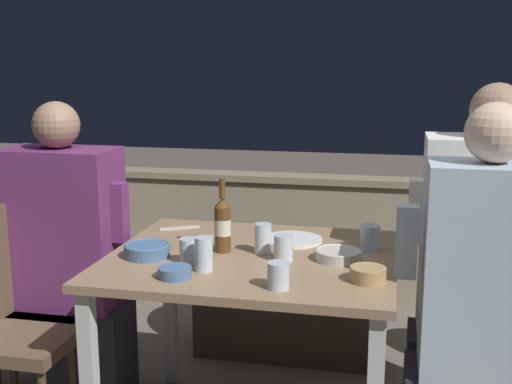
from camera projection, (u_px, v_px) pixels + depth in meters
name	position (u px, v px, depth m)	size (l,w,h in m)	color
parapet_wall	(309.00, 236.00, 3.96)	(9.00, 0.18, 0.77)	gray
dining_table	(252.00, 279.00, 2.36)	(1.03, 0.89, 0.76)	#937556
planter_hedge	(289.00, 283.00, 3.20)	(0.91, 0.47, 0.65)	brown
chair_left_far	(31.00, 280.00, 2.74)	(0.41, 0.40, 0.90)	brown
person_purple_stripe	(71.00, 258.00, 2.67)	(0.52, 0.26, 1.30)	#282833
person_blue_shirt	(473.00, 306.00, 2.08)	(0.48, 0.26, 1.33)	#282833
person_white_polo	(477.00, 272.00, 2.36)	(0.52, 0.26, 1.38)	#282833
beer_bottle	(223.00, 224.00, 2.36)	(0.06, 0.06, 0.27)	brown
plate_0	(292.00, 239.00, 2.52)	(0.24, 0.24, 0.01)	white
bowl_0	(175.00, 271.00, 2.09)	(0.11, 0.11, 0.04)	#4C709E
bowl_1	(368.00, 273.00, 2.05)	(0.12, 0.12, 0.05)	tan
bowl_2	(338.00, 254.00, 2.27)	(0.16, 0.16, 0.04)	beige
bowl_3	(147.00, 249.00, 2.31)	(0.17, 0.17, 0.05)	#4C709E
glass_cup_0	(370.00, 238.00, 2.39)	(0.07, 0.07, 0.10)	silver
glass_cup_1	(204.00, 254.00, 2.15)	(0.06, 0.06, 0.12)	silver
glass_cup_2	(263.00, 239.00, 2.35)	(0.06, 0.06, 0.11)	silver
glass_cup_3	(278.00, 275.00, 1.98)	(0.07, 0.07, 0.09)	silver
glass_cup_4	(284.00, 248.00, 2.26)	(0.07, 0.07, 0.09)	silver
glass_cup_5	(189.00, 251.00, 2.23)	(0.06, 0.06, 0.09)	silver
fork_0	(205.00, 242.00, 2.49)	(0.02, 0.17, 0.01)	silver
fork_1	(179.00, 228.00, 2.70)	(0.16, 0.10, 0.01)	silver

